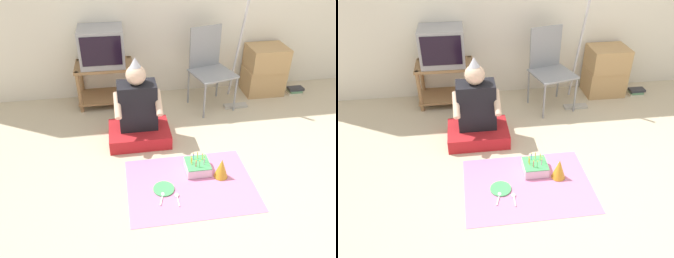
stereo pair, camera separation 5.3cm
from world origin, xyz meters
The scene contains 14 objects.
ground_plane centered at (0.00, 0.00, 0.00)m, with size 16.00×16.00×0.00m, color beige.
tv_stand centered at (-1.11, 1.72, 0.30)m, with size 0.65×0.41×0.50m.
tv centered at (-1.11, 1.72, 0.71)m, with size 0.49×0.40×0.42m.
folding_chair centered at (0.07, 1.53, 0.51)m, with size 0.54×0.53×0.91m.
cardboard_box_stack centered at (0.85, 1.71, 0.30)m, with size 0.47×0.39×0.60m.
dust_mop centered at (0.39, 1.46, 0.36)m, with size 0.28×0.34×1.24m.
book_pile centered at (1.26, 1.60, 0.04)m, with size 0.20×0.13×0.08m.
person_seated centered at (-0.80, 0.91, 0.28)m, with size 0.61×0.44×0.87m.
party_cloth centered at (-0.42, 0.15, 0.00)m, with size 1.08×0.80×0.01m.
birthday_cake centered at (-0.33, 0.31, 0.05)m, with size 0.21×0.21×0.17m.
party_hat_blue centered at (-0.14, 0.21, 0.10)m, with size 0.12×0.12×0.19m.
paper_plate centered at (-0.66, 0.12, 0.01)m, with size 0.18×0.18×0.01m.
plastic_spoon_near centered at (-0.68, 0.05, 0.01)m, with size 0.06×0.14×0.01m.
plastic_spoon_far centered at (-0.56, 0.02, 0.01)m, with size 0.04×0.15×0.01m.
Camera 1 is at (-0.94, -1.87, 1.97)m, focal length 35.00 mm.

